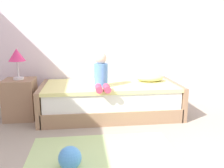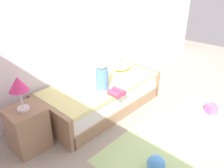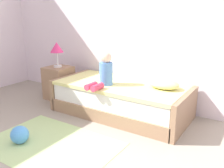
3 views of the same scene
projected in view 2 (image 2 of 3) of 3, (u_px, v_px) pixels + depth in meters
name	position (u px, v px, depth m)	size (l,w,h in m)	color
wall_rear	(101.00, 15.00, 4.03)	(7.20, 0.10, 2.90)	white
bed	(101.00, 95.00, 3.79)	(2.11, 1.00, 0.50)	#997556
nightstand	(28.00, 129.00, 2.89)	(0.44, 0.44, 0.60)	#997556
table_lamp	(18.00, 86.00, 2.60)	(0.24, 0.24, 0.45)	silver
child_figure	(104.00, 78.00, 3.35)	(0.20, 0.51, 0.50)	#598CD1
pillow	(122.00, 66.00, 4.15)	(0.44, 0.30, 0.13)	#F2E58C
toy_ball	(156.00, 164.00, 2.59)	(0.22, 0.22, 0.22)	#4C99E5
area_rug	(158.00, 149.00, 2.97)	(1.60, 1.10, 0.01)	#B2D189
toy_block	(211.00, 109.00, 3.73)	(0.15, 0.15, 0.15)	#CC66D8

